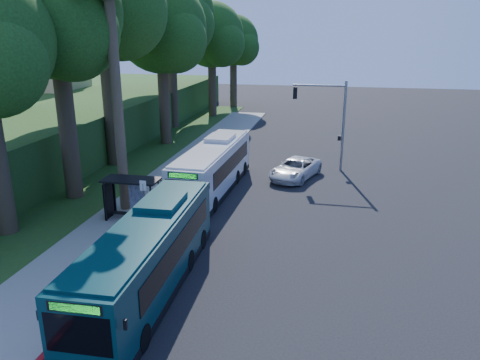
% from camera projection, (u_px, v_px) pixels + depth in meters
% --- Properties ---
extents(ground, '(140.00, 140.00, 0.00)m').
position_uv_depth(ground, '(261.00, 211.00, 28.72)').
color(ground, black).
rests_on(ground, ground).
extents(sidewalk, '(4.50, 70.00, 0.12)m').
position_uv_depth(sidewalk, '(149.00, 202.00, 30.11)').
color(sidewalk, gray).
rests_on(sidewalk, ground).
extents(red_curb, '(0.25, 30.00, 0.13)m').
position_uv_depth(red_curb, '(160.00, 229.00, 25.93)').
color(red_curb, maroon).
rests_on(red_curb, ground).
extents(grass_verge, '(8.00, 70.00, 0.06)m').
position_uv_depth(grass_verge, '(104.00, 175.00, 35.88)').
color(grass_verge, '#234719').
rests_on(grass_verge, ground).
extents(bus_shelter, '(3.20, 1.51, 2.55)m').
position_uv_depth(bus_shelter, '(129.00, 190.00, 26.90)').
color(bus_shelter, black).
rests_on(bus_shelter, ground).
extents(stop_sign_pole, '(0.35, 0.06, 3.17)m').
position_uv_depth(stop_sign_pole, '(144.00, 201.00, 24.46)').
color(stop_sign_pole, gray).
rests_on(stop_sign_pole, ground).
extents(traffic_signal_pole, '(4.10, 0.30, 7.00)m').
position_uv_depth(traffic_signal_pole, '(331.00, 114.00, 35.98)').
color(traffic_signal_pole, gray).
rests_on(traffic_signal_pole, ground).
extents(hillside_backdrop, '(24.00, 60.00, 8.80)m').
position_uv_depth(hillside_backdrop, '(28.00, 115.00, 47.13)').
color(hillside_backdrop, '#234719').
rests_on(hillside_backdrop, ground).
extents(tree_0, '(8.40, 8.00, 15.70)m').
position_uv_depth(tree_0, '(57.00, 19.00, 27.69)').
color(tree_0, '#382B1E').
rests_on(tree_0, ground).
extents(tree_1, '(10.50, 10.00, 18.26)m').
position_uv_depth(tree_1, '(103.00, 0.00, 34.87)').
color(tree_1, '#382B1E').
rests_on(tree_1, ground).
extents(tree_2, '(8.82, 8.40, 15.12)m').
position_uv_depth(tree_2, '(162.00, 32.00, 42.74)').
color(tree_2, '#382B1E').
rests_on(tree_2, ground).
extents(tree_3, '(10.08, 9.60, 17.28)m').
position_uv_depth(tree_3, '(170.00, 17.00, 50.13)').
color(tree_3, '#382B1E').
rests_on(tree_3, ground).
extents(tree_4, '(8.40, 8.00, 14.14)m').
position_uv_depth(tree_4, '(212.00, 38.00, 57.80)').
color(tree_4, '#382B1E').
rests_on(tree_4, ground).
extents(tree_5, '(7.35, 7.00, 12.86)m').
position_uv_depth(tree_5, '(234.00, 43.00, 65.31)').
color(tree_5, '#382B1E').
rests_on(tree_5, ground).
extents(white_bus, '(2.85, 11.78, 3.49)m').
position_uv_depth(white_bus, '(213.00, 167.00, 31.86)').
color(white_bus, silver).
rests_on(white_bus, ground).
extents(teal_bus, '(2.81, 11.69, 3.47)m').
position_uv_depth(teal_bus, '(149.00, 254.00, 19.49)').
color(teal_bus, '#0A3137').
rests_on(teal_bus, ground).
extents(pickup, '(4.03, 5.86, 1.49)m').
position_uv_depth(pickup, '(295.00, 168.00, 34.95)').
color(pickup, silver).
rests_on(pickup, ground).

